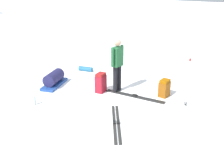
% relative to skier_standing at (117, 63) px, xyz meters
% --- Properties ---
extents(ground_plane, '(80.00, 80.00, 0.00)m').
position_rel_skier_standing_xyz_m(ground_plane, '(-0.35, -0.04, -0.95)').
color(ground_plane, white).
extents(skier_standing, '(0.57, 0.25, 1.70)m').
position_rel_skier_standing_xyz_m(skier_standing, '(0.00, 0.00, 0.00)').
color(skier_standing, black).
rests_on(skier_standing, ground_plane).
extents(ski_pair_near, '(1.57, 1.18, 0.05)m').
position_rel_skier_standing_xyz_m(ski_pair_near, '(-1.67, -1.04, -0.94)').
color(ski_pair_near, '#282726').
rests_on(ski_pair_near, ground_plane).
extents(ski_pair_far, '(0.33, 1.93, 0.05)m').
position_rel_skier_standing_xyz_m(ski_pair_far, '(-0.05, -0.66, -0.94)').
color(ski_pair_far, '#262625').
rests_on(ski_pair_far, ground_plane).
extents(backpack_large_dark, '(0.36, 0.27, 0.54)m').
position_rel_skier_standing_xyz_m(backpack_large_dark, '(0.47, -1.40, -0.69)').
color(backpack_large_dark, '#8E4B11').
rests_on(backpack_large_dark, ground_plane).
extents(backpack_bright, '(0.38, 0.29, 0.62)m').
position_rel_skier_standing_xyz_m(backpack_bright, '(-0.33, 0.40, -0.65)').
color(backpack_bright, maroon).
rests_on(backpack_bright, ground_plane).
extents(ski_poles_planted_near, '(0.19, 0.10, 1.37)m').
position_rel_skier_standing_xyz_m(ski_poles_planted_near, '(0.25, -2.14, -0.20)').
color(ski_poles_planted_near, '#B4B5C1').
rests_on(ski_poles_planted_near, ground_plane).
extents(gear_sled, '(1.23, 0.79, 0.49)m').
position_rel_skier_standing_xyz_m(gear_sled, '(-0.78, 2.02, -0.73)').
color(gear_sled, '#1F4291').
rests_on(gear_sled, ground_plane).
extents(sleeping_mat_rolled, '(0.30, 0.58, 0.18)m').
position_rel_skier_standing_xyz_m(sleeping_mat_rolled, '(0.95, 2.06, -0.86)').
color(sleeping_mat_rolled, teal).
rests_on(sleeping_mat_rolled, ground_plane).
extents(thermos_bottle, '(0.07, 0.07, 0.26)m').
position_rel_skier_standing_xyz_m(thermos_bottle, '(-2.11, 1.44, -0.82)').
color(thermos_bottle, '#AABCBD').
rests_on(thermos_bottle, ground_plane).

